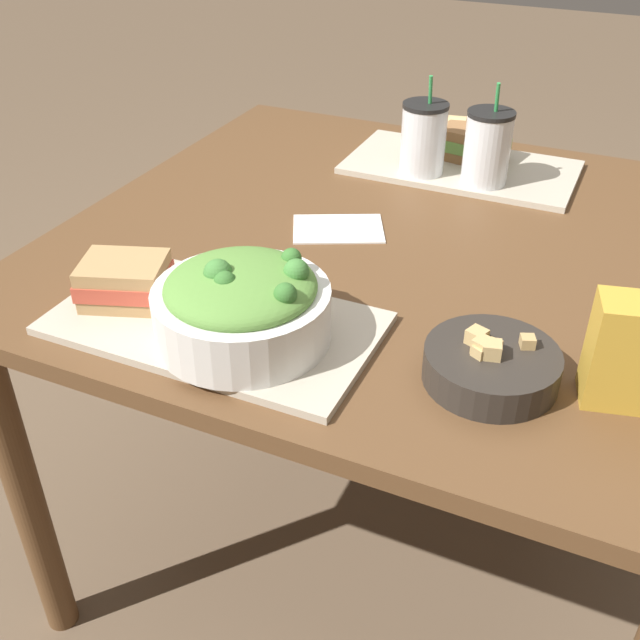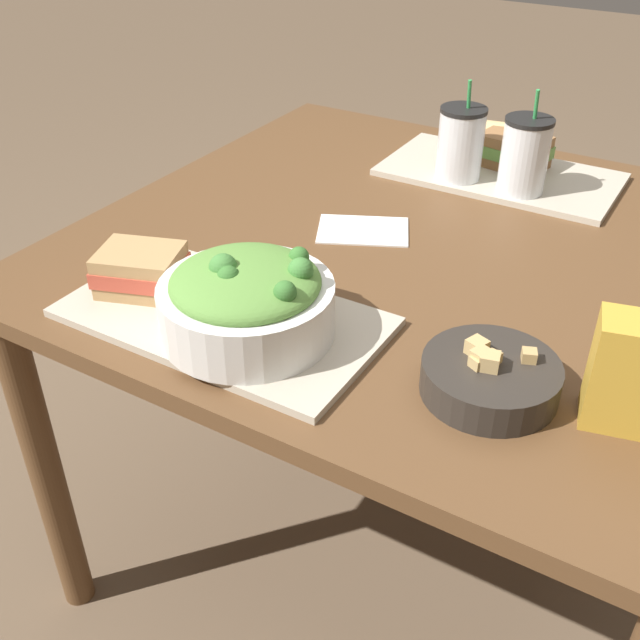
# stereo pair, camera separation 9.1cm
# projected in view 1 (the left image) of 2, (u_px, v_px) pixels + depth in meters

# --- Properties ---
(ground_plane) EXTENTS (12.00, 12.00, 0.00)m
(ground_plane) POSITION_uv_depth(u_px,v_px,m) (379.00, 530.00, 1.72)
(ground_plane) COLOR brown
(dining_table) EXTENTS (1.13, 1.08, 0.75)m
(dining_table) POSITION_uv_depth(u_px,v_px,m) (395.00, 285.00, 1.35)
(dining_table) COLOR brown
(dining_table) RESTS_ON ground_plane
(tray_near) EXTENTS (0.46, 0.25, 0.01)m
(tray_near) POSITION_uv_depth(u_px,v_px,m) (215.00, 324.00, 1.06)
(tray_near) COLOR #BCB29E
(tray_near) RESTS_ON dining_table
(tray_far) EXTENTS (0.46, 0.25, 0.01)m
(tray_far) POSITION_uv_depth(u_px,v_px,m) (461.00, 167.00, 1.54)
(tray_far) COLOR #BCB29E
(tray_far) RESTS_ON dining_table
(salad_bowl) EXTENTS (0.24, 0.24, 0.12)m
(salad_bowl) POSITION_uv_depth(u_px,v_px,m) (242.00, 304.00, 0.99)
(salad_bowl) COLOR white
(salad_bowl) RESTS_ON tray_near
(soup_bowl) EXTENTS (0.17, 0.17, 0.07)m
(soup_bowl) POSITION_uv_depth(u_px,v_px,m) (491.00, 364.00, 0.95)
(soup_bowl) COLOR #2D2823
(soup_bowl) RESTS_ON dining_table
(sandwich_near) EXTENTS (0.15, 0.13, 0.06)m
(sandwich_near) POSITION_uv_depth(u_px,v_px,m) (125.00, 281.00, 1.09)
(sandwich_near) COLOR tan
(sandwich_near) RESTS_ON tray_near
(baguette_near) EXTENTS (0.12, 0.07, 0.07)m
(baguette_near) POSITION_uv_depth(u_px,v_px,m) (268.00, 277.00, 1.09)
(baguette_near) COLOR tan
(baguette_near) RESTS_ON tray_near
(sandwich_far) EXTENTS (0.15, 0.12, 0.06)m
(sandwich_far) POSITION_uv_depth(u_px,v_px,m) (472.00, 144.00, 1.55)
(sandwich_far) COLOR olive
(sandwich_far) RESTS_ON tray_far
(baguette_far) EXTENTS (0.10, 0.08, 0.07)m
(baguette_far) POSITION_uv_depth(u_px,v_px,m) (444.00, 131.00, 1.61)
(baguette_far) COLOR tan
(baguette_far) RESTS_ON tray_far
(drink_cup_dark) EXTENTS (0.09, 0.09, 0.19)m
(drink_cup_dark) POSITION_uv_depth(u_px,v_px,m) (423.00, 141.00, 1.47)
(drink_cup_dark) COLOR silver
(drink_cup_dark) RESTS_ON tray_far
(drink_cup_red) EXTENTS (0.09, 0.09, 0.20)m
(drink_cup_red) POSITION_uv_depth(u_px,v_px,m) (487.00, 150.00, 1.42)
(drink_cup_red) COLOR silver
(drink_cup_red) RESTS_ON tray_far
(napkin_folded) EXTENTS (0.19, 0.17, 0.00)m
(napkin_folded) POSITION_uv_depth(u_px,v_px,m) (338.00, 229.00, 1.32)
(napkin_folded) COLOR white
(napkin_folded) RESTS_ON dining_table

